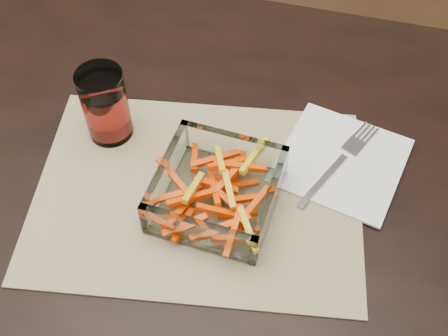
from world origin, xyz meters
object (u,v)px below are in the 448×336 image
Objects in this scene: dining_table at (145,215)px; glass_bowl at (217,192)px; tumbler at (106,107)px; fork at (341,161)px.

dining_table is 9.72× the size of glass_bowl.
fork is at bearing 4.57° from tumbler.
dining_table is at bearing -47.90° from tumbler.
glass_bowl is at bearing -3.06° from dining_table.
tumbler is (-0.07, 0.08, 0.14)m from dining_table.
fork is at bearing 20.87° from dining_table.
dining_table is 0.31m from fork.
glass_bowl reaches higher than dining_table.
tumbler reaches higher than glass_bowl.
tumbler is 0.65× the size of fork.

